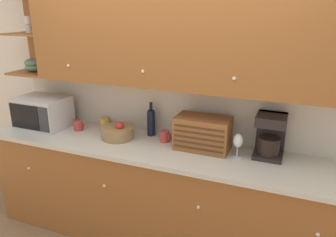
{
  "coord_description": "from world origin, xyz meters",
  "views": [
    {
      "loc": [
        1.01,
        -2.67,
        2.09
      ],
      "look_at": [
        0.0,
        -0.22,
        1.18
      ],
      "focal_mm": 35.0,
      "sensor_mm": 36.0,
      "label": 1
    }
  ],
  "objects_px": {
    "fruit_basket": "(118,132)",
    "wine_bottle": "(151,121)",
    "bread_box": "(203,133)",
    "mug_patterned_third": "(105,122)",
    "mug_blue_second": "(165,136)",
    "wine_glass": "(238,141)",
    "microwave": "(43,112)",
    "mug": "(78,125)",
    "coffee_maker": "(270,135)"
  },
  "relations": [
    {
      "from": "fruit_basket",
      "to": "wine_bottle",
      "type": "distance_m",
      "value": 0.32
    },
    {
      "from": "bread_box",
      "to": "mug_patterned_third",
      "type": "bearing_deg",
      "value": 171.89
    },
    {
      "from": "mug_blue_second",
      "to": "wine_glass",
      "type": "bearing_deg",
      "value": -7.02
    },
    {
      "from": "bread_box",
      "to": "wine_glass",
      "type": "distance_m",
      "value": 0.31
    },
    {
      "from": "fruit_basket",
      "to": "wine_glass",
      "type": "relative_size",
      "value": 1.46
    },
    {
      "from": "mug_blue_second",
      "to": "microwave",
      "type": "bearing_deg",
      "value": -175.54
    },
    {
      "from": "wine_bottle",
      "to": "microwave",
      "type": "bearing_deg",
      "value": -169.81
    },
    {
      "from": "wine_bottle",
      "to": "wine_glass",
      "type": "height_order",
      "value": "wine_bottle"
    },
    {
      "from": "mug",
      "to": "coffee_maker",
      "type": "relative_size",
      "value": 0.29
    },
    {
      "from": "mug",
      "to": "fruit_basket",
      "type": "relative_size",
      "value": 0.34
    },
    {
      "from": "mug_blue_second",
      "to": "bread_box",
      "type": "height_order",
      "value": "bread_box"
    },
    {
      "from": "mug_blue_second",
      "to": "mug",
      "type": "bearing_deg",
      "value": -176.79
    },
    {
      "from": "microwave",
      "to": "fruit_basket",
      "type": "distance_m",
      "value": 0.85
    },
    {
      "from": "mug",
      "to": "mug_patterned_third",
      "type": "height_order",
      "value": "mug"
    },
    {
      "from": "mug_patterned_third",
      "to": "coffee_maker",
      "type": "height_order",
      "value": "coffee_maker"
    },
    {
      "from": "mug_blue_second",
      "to": "wine_glass",
      "type": "relative_size",
      "value": 0.49
    },
    {
      "from": "fruit_basket",
      "to": "coffee_maker",
      "type": "xyz_separation_m",
      "value": [
        1.31,
        0.14,
        0.12
      ]
    },
    {
      "from": "wine_bottle",
      "to": "mug_blue_second",
      "type": "distance_m",
      "value": 0.22
    },
    {
      "from": "microwave",
      "to": "mug",
      "type": "bearing_deg",
      "value": 7.37
    },
    {
      "from": "coffee_maker",
      "to": "wine_glass",
      "type": "bearing_deg",
      "value": -150.0
    },
    {
      "from": "mug_patterned_third",
      "to": "wine_bottle",
      "type": "xyz_separation_m",
      "value": [
        0.53,
        -0.03,
        0.1
      ]
    },
    {
      "from": "mug_patterned_third",
      "to": "bread_box",
      "type": "distance_m",
      "value": 1.07
    },
    {
      "from": "fruit_basket",
      "to": "wine_bottle",
      "type": "bearing_deg",
      "value": 36.57
    },
    {
      "from": "fruit_basket",
      "to": "mug_blue_second",
      "type": "distance_m",
      "value": 0.44
    },
    {
      "from": "bread_box",
      "to": "fruit_basket",
      "type": "bearing_deg",
      "value": -175.26
    },
    {
      "from": "microwave",
      "to": "wine_bottle",
      "type": "xyz_separation_m",
      "value": [
        1.09,
        0.2,
        -0.01
      ]
    },
    {
      "from": "microwave",
      "to": "mug_patterned_third",
      "type": "bearing_deg",
      "value": 21.92
    },
    {
      "from": "wine_bottle",
      "to": "coffee_maker",
      "type": "bearing_deg",
      "value": -2.51
    },
    {
      "from": "fruit_basket",
      "to": "bread_box",
      "type": "xyz_separation_m",
      "value": [
        0.78,
        0.06,
        0.08
      ]
    },
    {
      "from": "microwave",
      "to": "mug_patterned_third",
      "type": "height_order",
      "value": "microwave"
    },
    {
      "from": "microwave",
      "to": "bread_box",
      "type": "xyz_separation_m",
      "value": [
        1.62,
        0.08,
        -0.01
      ]
    },
    {
      "from": "wine_bottle",
      "to": "wine_glass",
      "type": "relative_size",
      "value": 1.58
    },
    {
      "from": "mug_patterned_third",
      "to": "fruit_basket",
      "type": "distance_m",
      "value": 0.35
    },
    {
      "from": "mug",
      "to": "bread_box",
      "type": "bearing_deg",
      "value": 1.21
    },
    {
      "from": "mug",
      "to": "wine_glass",
      "type": "bearing_deg",
      "value": -1.13
    },
    {
      "from": "microwave",
      "to": "mug_blue_second",
      "type": "height_order",
      "value": "microwave"
    },
    {
      "from": "bread_box",
      "to": "wine_glass",
      "type": "height_order",
      "value": "bread_box"
    },
    {
      "from": "wine_bottle",
      "to": "wine_glass",
      "type": "bearing_deg",
      "value": -12.03
    },
    {
      "from": "wine_glass",
      "to": "microwave",
      "type": "bearing_deg",
      "value": -179.44
    },
    {
      "from": "fruit_basket",
      "to": "coffee_maker",
      "type": "bearing_deg",
      "value": 6.07
    },
    {
      "from": "mug",
      "to": "coffee_maker",
      "type": "height_order",
      "value": "coffee_maker"
    },
    {
      "from": "mug",
      "to": "wine_glass",
      "type": "height_order",
      "value": "wine_glass"
    },
    {
      "from": "mug",
      "to": "wine_glass",
      "type": "xyz_separation_m",
      "value": [
        1.54,
        -0.03,
        0.09
      ]
    },
    {
      "from": "microwave",
      "to": "wine_bottle",
      "type": "relative_size",
      "value": 1.54
    },
    {
      "from": "fruit_basket",
      "to": "wine_glass",
      "type": "xyz_separation_m",
      "value": [
        1.08,
        0.01,
        0.08
      ]
    },
    {
      "from": "fruit_basket",
      "to": "bread_box",
      "type": "height_order",
      "value": "bread_box"
    },
    {
      "from": "microwave",
      "to": "mug_blue_second",
      "type": "xyz_separation_m",
      "value": [
        1.27,
        0.1,
        -0.1
      ]
    },
    {
      "from": "bread_box",
      "to": "wine_glass",
      "type": "relative_size",
      "value": 2.25
    },
    {
      "from": "mug",
      "to": "coffee_maker",
      "type": "xyz_separation_m",
      "value": [
        1.77,
        0.1,
        0.13
      ]
    },
    {
      "from": "mug",
      "to": "wine_bottle",
      "type": "xyz_separation_m",
      "value": [
        0.71,
        0.15,
        0.09
      ]
    }
  ]
}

